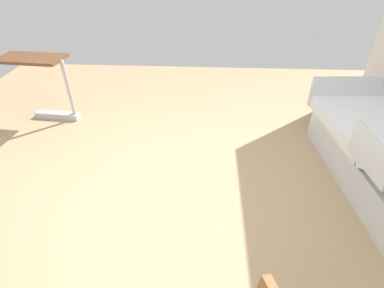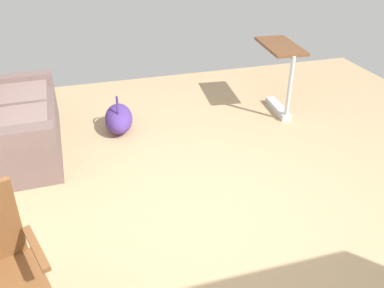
{
  "view_description": "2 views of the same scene",
  "coord_description": "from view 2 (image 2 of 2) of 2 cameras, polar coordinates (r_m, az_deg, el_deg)",
  "views": [
    {
      "loc": [
        -0.27,
        2.11,
        2.0
      ],
      "look_at": [
        -0.18,
        0.44,
        0.84
      ],
      "focal_mm": 27.48,
      "sensor_mm": 36.0,
      "label": 1
    },
    {
      "loc": [
        -2.43,
        1.06,
        2.28
      ],
      "look_at": [
        0.12,
        0.32,
        0.71
      ],
      "focal_mm": 37.36,
      "sensor_mm": 36.0,
      "label": 2
    }
  ],
  "objects": [
    {
      "name": "couch",
      "position": [
        4.63,
        -24.34,
        2.49
      ],
      "size": [
        1.63,
        0.9,
        0.85
      ],
      "color": "#68534F",
      "rests_on": "ground"
    },
    {
      "name": "duffel_bag",
      "position": [
        4.77,
        -10.42,
        3.62
      ],
      "size": [
        0.59,
        0.38,
        0.43
      ],
      "color": "#472D7A",
      "rests_on": "ground"
    },
    {
      "name": "overbed_table",
      "position": [
        5.18,
        12.51,
        10.21
      ],
      "size": [
        0.86,
        0.47,
        0.84
      ],
      "color": "#B2B5BA",
      "rests_on": "ground"
    },
    {
      "name": "ground_plane",
      "position": [
        3.5,
        5.71,
        -10.23
      ],
      "size": [
        6.84,
        6.84,
        0.0
      ],
      "primitive_type": "plane",
      "color": "tan"
    }
  ]
}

